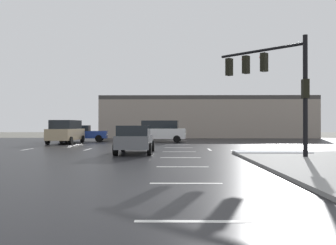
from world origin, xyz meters
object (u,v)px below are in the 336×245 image
sedan_grey (135,139)px  sedan_blue (82,133)px  suv_tan (66,131)px  suv_white (160,131)px  traffic_signal_mast (274,76)px

sedan_grey → sedan_blue: (-6.78, 15.05, 0.00)m
suv_tan → sedan_grey: (7.20, -11.12, -0.24)m
suv_white → sedan_blue: bearing=176.5°
sedan_blue → suv_white: bearing=-13.0°
traffic_signal_mast → suv_tan: bearing=1.7°
sedan_grey → suv_white: 14.04m
suv_tan → sedan_grey: suv_tan is taller
suv_tan → sedan_blue: bearing=-3.3°
suv_tan → suv_white: same height
traffic_signal_mast → suv_tan: 19.91m
traffic_signal_mast → sedan_blue: 22.50m
suv_tan → sedan_blue: (0.42, 3.93, -0.24)m
sedan_blue → suv_white: size_ratio=0.94×
suv_white → traffic_signal_mast: bearing=-64.7°
traffic_signal_mast → sedan_blue: (-14.02, 17.30, -3.25)m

